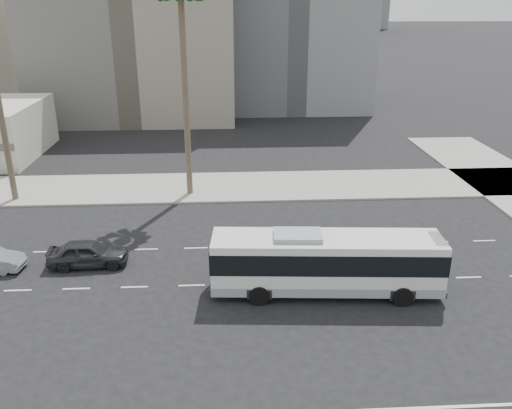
{
  "coord_description": "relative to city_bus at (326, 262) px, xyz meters",
  "views": [
    {
      "loc": [
        -0.99,
        -24.52,
        14.12
      ],
      "look_at": [
        0.64,
        4.0,
        2.97
      ],
      "focal_mm": 36.98,
      "sensor_mm": 36.0,
      "label": 1
    }
  ],
  "objects": [
    {
      "name": "midrise_gray_center",
      "position": [
        4.09,
        53.02,
        11.25
      ],
      "size": [
        20.0,
        20.0,
        26.0
      ],
      "primitive_type": "cube",
      "color": "#5C5D63",
      "rests_on": "ground"
    },
    {
      "name": "sidewalk_north",
      "position": [
        -3.91,
        16.52,
        -1.67
      ],
      "size": [
        120.0,
        7.0,
        0.15
      ],
      "primitive_type": "cube",
      "color": "gray",
      "rests_on": "ground"
    },
    {
      "name": "city_bus",
      "position": [
        0.0,
        0.0,
        0.0
      ],
      "size": [
        11.73,
        3.41,
        3.33
      ],
      "rotation": [
        0.0,
        0.0,
        -0.07
      ],
      "color": "silver",
      "rests_on": "ground"
    },
    {
      "name": "car_a",
      "position": [
        -12.86,
        3.65,
        -0.99
      ],
      "size": [
        1.97,
        4.51,
        1.51
      ],
      "primitive_type": "imported",
      "rotation": [
        0.0,
        0.0,
        1.61
      ],
      "color": "#26262A",
      "rests_on": "ground"
    },
    {
      "name": "ground",
      "position": [
        -3.91,
        1.02,
        -1.75
      ],
      "size": [
        700.0,
        700.0,
        0.0
      ],
      "primitive_type": "plane",
      "color": "black",
      "rests_on": "ground"
    },
    {
      "name": "midrise_beige_west",
      "position": [
        -15.91,
        46.02,
        7.25
      ],
      "size": [
        24.0,
        18.0,
        18.0
      ],
      "primitive_type": "cube",
      "color": "slate",
      "rests_on": "ground"
    }
  ]
}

